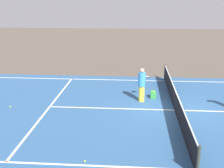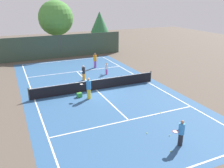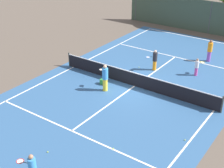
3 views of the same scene
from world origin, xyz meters
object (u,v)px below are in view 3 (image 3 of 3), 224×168
tennis_ball_5 (48,152)px  tennis_ball_2 (113,149)px  player_3 (155,60)px  player_4 (105,77)px  ball_crate (103,82)px  player_2 (210,50)px  player_0 (197,67)px  tennis_ball_3 (139,67)px  tennis_ball_4 (185,140)px

tennis_ball_5 → tennis_ball_2: bearing=39.7°
player_3 → player_4: (-1.08, -4.77, 0.13)m
ball_crate → tennis_ball_2: bearing=-49.6°
player_2 → tennis_ball_5: bearing=-98.5°
player_3 → tennis_ball_2: size_ratio=24.06×
player_0 → player_4: (-4.01, -5.68, 0.27)m
player_4 → ball_crate: (-0.63, 0.66, -0.76)m
ball_crate → tennis_ball_3: bearing=81.6°
player_3 → tennis_ball_4: (5.47, -6.80, -0.79)m
player_2 → tennis_ball_2: (0.14, -13.49, -0.88)m
tennis_ball_3 → tennis_ball_5: bearing=-82.0°
player_0 → player_3: bearing=-162.6°
player_4 → player_3: bearing=77.3°
tennis_ball_2 → tennis_ball_3: size_ratio=1.00×
player_0 → tennis_ball_5: 12.70m
player_2 → tennis_ball_4: 11.18m
tennis_ball_2 → tennis_ball_3: (-4.02, 9.21, 0.00)m
tennis_ball_4 → tennis_ball_5: 6.90m
tennis_ball_4 → tennis_ball_5: size_ratio=1.00×
player_4 → tennis_ball_2: player_4 is taller
tennis_ball_3 → player_3: bearing=13.9°
tennis_ball_5 → tennis_ball_4: bearing=43.1°
player_4 → tennis_ball_2: bearing=-50.1°
player_4 → ball_crate: size_ratio=4.17×
ball_crate → tennis_ball_2: (4.58, -5.39, -0.15)m
player_2 → tennis_ball_5: player_2 is taller
tennis_ball_4 → tennis_ball_5: same height
player_0 → tennis_ball_4: bearing=-71.9°
player_0 → tennis_ball_5: size_ratio=19.80×
player_2 → tennis_ball_2: size_ratio=26.92×
tennis_ball_3 → tennis_ball_4: 9.29m
tennis_ball_3 → player_0: bearing=16.4°
tennis_ball_3 → ball_crate: bearing=-98.4°
tennis_ball_2 → tennis_ball_4: size_ratio=1.00×
tennis_ball_2 → player_4: bearing=129.9°
player_2 → player_3: bearing=-124.4°
tennis_ball_3 → tennis_ball_5: (1.57, -11.24, 0.00)m
ball_crate → tennis_ball_2: ball_crate is taller
player_4 → tennis_ball_5: player_4 is taller
player_3 → tennis_ball_4: bearing=-51.2°
tennis_ball_5 → ball_crate: bearing=106.1°
player_3 → player_4: size_ratio=0.86×
tennis_ball_3 → tennis_ball_4: (6.61, -6.52, 0.00)m
player_4 → tennis_ball_3: size_ratio=27.83×
player_3 → tennis_ball_5: bearing=-87.9°
ball_crate → tennis_ball_3: (0.56, 3.82, -0.15)m
ball_crate → tennis_ball_2: 7.07m
ball_crate → tennis_ball_4: size_ratio=6.68×
player_2 → ball_crate: player_2 is taller
player_3 → player_4: player_4 is taller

